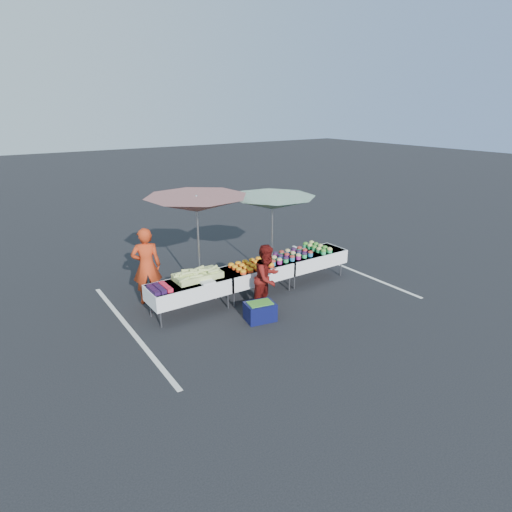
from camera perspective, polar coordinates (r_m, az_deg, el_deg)
ground at (r=10.70m, az=0.00°, el=-5.06°), size 80.00×80.00×0.00m
stripe_left at (r=9.46m, az=-16.46°, el=-9.34°), size 0.10×5.00×0.00m
stripe_right at (r=12.64m, az=12.09°, el=-1.57°), size 0.10×5.00×0.00m
table_left at (r=9.65m, az=-8.90°, el=-4.33°), size 1.86×0.81×0.75m
table_center at (r=10.47m, az=0.00°, el=-2.15°), size 1.86×0.81×0.75m
table_right at (r=11.51m, az=7.43°, el=-0.29°), size 1.86×0.81×0.75m
berry_punnets at (r=9.27m, az=-12.76°, el=-4.21°), size 0.40×0.54×0.08m
corn_pile at (r=9.69m, az=-7.75°, el=-2.52°), size 1.16×0.57×0.26m
plastic_bags at (r=9.45m, az=-6.53°, el=-3.48°), size 0.30×0.25×0.05m
carrot_bowls at (r=10.31m, az=-0.66°, el=-1.22°), size 0.95×0.69×0.11m
potato_cups at (r=10.91m, az=4.13°, el=0.09°), size 1.34×0.58×0.16m
bean_baskets at (r=11.66m, az=8.18°, el=1.17°), size 0.36×0.86×0.15m
vendor at (r=10.24m, az=-14.39°, el=-1.30°), size 0.77×0.63×1.83m
customer at (r=9.61m, az=1.49°, el=-2.94°), size 0.90×0.79×1.55m
umbrella_left at (r=10.10m, az=-7.91°, el=6.78°), size 2.97×2.97×2.49m
umbrella_right at (r=11.05m, az=2.22°, el=7.01°), size 2.72×2.72×2.28m
storage_bin at (r=9.36m, az=0.55°, el=-7.35°), size 0.71×0.57×0.41m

